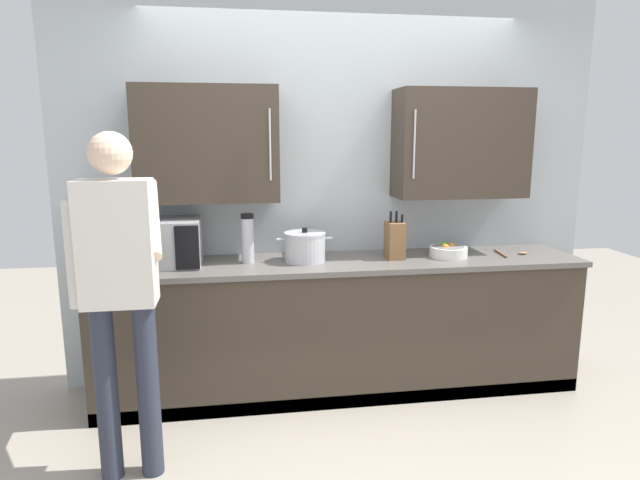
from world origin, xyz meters
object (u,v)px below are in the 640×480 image
microwave_oven (155,243)px  knife_block (395,240)px  wooden_spoon (511,253)px  stock_pot (305,247)px  thermos_flask (248,238)px  person_figure (119,278)px  fruit_bowl (448,251)px

microwave_oven → knife_block: knife_block is taller
microwave_oven → wooden_spoon: bearing=-0.7°
stock_pot → thermos_flask: (-0.36, 0.02, 0.06)m
stock_pot → person_figure: bearing=-142.0°
knife_block → person_figure: bearing=-154.1°
thermos_flask → person_figure: (-0.63, -0.80, -0.03)m
microwave_oven → fruit_bowl: 1.91m
fruit_bowl → stock_pot: stock_pot is taller
knife_block → stock_pot: bearing=179.8°
knife_block → stock_pot: 0.60m
fruit_bowl → person_figure: bearing=-158.8°
stock_pot → fruit_bowl: bearing=-0.7°
knife_block → fruit_bowl: bearing=-1.6°
knife_block → thermos_flask: knife_block is taller
thermos_flask → knife_block: bearing=-1.2°
person_figure → thermos_flask: bearing=51.6°
wooden_spoon → person_figure: 2.55m
microwave_oven → fruit_bowl: microwave_oven is taller
stock_pot → knife_block: bearing=-0.2°
wooden_spoon → stock_pot: 1.44m
fruit_bowl → knife_block: knife_block is taller
microwave_oven → wooden_spoon: size_ratio=2.97×
microwave_oven → knife_block: (1.54, -0.02, -0.02)m
knife_block → person_figure: size_ratio=0.18×
person_figure → microwave_oven: bearing=85.8°
knife_block → person_figure: 1.78m
fruit_bowl → stock_pot: bearing=179.3°
thermos_flask → stock_pot: bearing=-2.9°
microwave_oven → stock_pot: microwave_oven is taller
microwave_oven → thermos_flask: 0.57m
thermos_flask → person_figure: person_figure is taller
fruit_bowl → thermos_flask: size_ratio=0.79×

